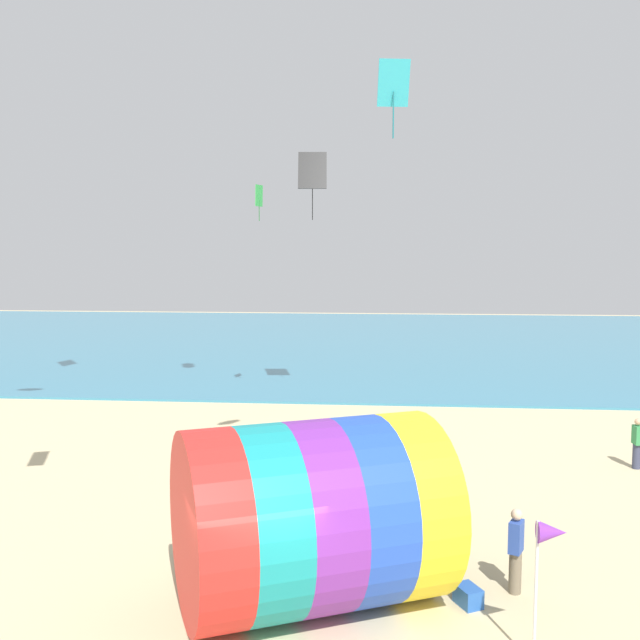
{
  "coord_description": "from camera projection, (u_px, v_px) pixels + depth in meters",
  "views": [
    {
      "loc": [
        2.06,
        -11.4,
        6.66
      ],
      "look_at": [
        0.81,
        3.18,
        5.15
      ],
      "focal_mm": 40.0,
      "sensor_mm": 36.0,
      "label": 1
    }
  ],
  "objects": [
    {
      "name": "kite_black_diamond",
      "position": [
        312.0,
        171.0,
        28.86
      ],
      "size": [
        1.21,
        0.81,
        2.77
      ],
      "color": "black"
    },
    {
      "name": "kite_handler",
      "position": [
        516.0,
        550.0,
        13.67
      ],
      "size": [
        0.35,
        0.42,
        1.68
      ],
      "color": "#726651",
      "rests_on": "ground"
    },
    {
      "name": "ground_plane",
      "position": [
        257.0,
        638.0,
        12.16
      ],
      "size": [
        120.0,
        120.0,
        0.0
      ],
      "primitive_type": "plane",
      "color": "#CCBA8C"
    },
    {
      "name": "kite_cyan_diamond",
      "position": [
        394.0,
        84.0,
        14.89
      ],
      "size": [
        0.7,
        0.4,
        1.6
      ],
      "color": "#2DB2C6"
    },
    {
      "name": "beach_flag",
      "position": [
        551.0,
        538.0,
        11.18
      ],
      "size": [
        0.47,
        0.36,
        2.38
      ],
      "color": "silver",
      "rests_on": "ground"
    },
    {
      "name": "kite_green_diamond",
      "position": [
        259.0,
        196.0,
        28.78
      ],
      "size": [
        0.22,
        0.58,
        1.45
      ],
      "color": "green"
    },
    {
      "name": "sea",
      "position": [
        351.0,
        341.0,
        49.92
      ],
      "size": [
        120.0,
        40.0,
        0.1
      ],
      "primitive_type": "cube",
      "color": "teal",
      "rests_on": "ground"
    },
    {
      "name": "bystander_near_water",
      "position": [
        637.0,
        443.0,
        21.38
      ],
      "size": [
        0.25,
        0.38,
        1.54
      ],
      "color": "#383D56",
      "rests_on": "ground"
    },
    {
      "name": "giant_inflatable_tube",
      "position": [
        312.0,
        515.0,
        13.09
      ],
      "size": [
        5.68,
        5.08,
        3.49
      ],
      "color": "red",
      "rests_on": "ground"
    },
    {
      "name": "cooler_box",
      "position": [
        468.0,
        596.0,
        13.26
      ],
      "size": [
        0.56,
        0.63,
        0.36
      ],
      "primitive_type": "cube",
      "rotation": [
        0.0,
        0.0,
        2.05
      ],
      "color": "#2659B2",
      "rests_on": "ground"
    }
  ]
}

